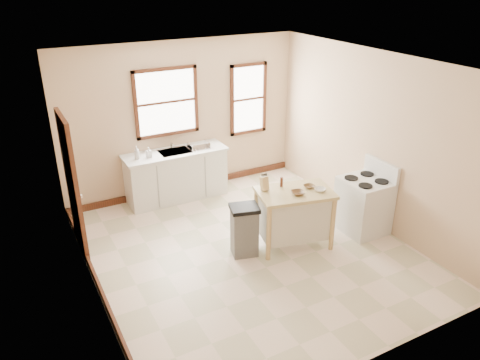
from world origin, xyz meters
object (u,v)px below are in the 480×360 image
knife_block (264,184)px  pepper_grinder (281,182)px  soap_bottle_b (149,152)px  dish_rack (199,146)px  soap_bottle_a (137,153)px  trash_bin (244,230)px  kitchen_island (294,218)px  bowl_a (298,193)px  bowl_b (309,186)px  bowl_c (320,190)px  gas_stove (364,198)px

knife_block → pepper_grinder: (0.29, -0.02, -0.03)m
soap_bottle_b → dish_rack: bearing=-7.3°
pepper_grinder → soap_bottle_b: bearing=124.1°
soap_bottle_a → trash_bin: bearing=-53.7°
kitchen_island → pepper_grinder: size_ratio=7.37×
dish_rack → pepper_grinder: size_ratio=2.45×
bowl_a → trash_bin: bearing=163.9°
kitchen_island → knife_block: knife_block is taller
kitchen_island → bowl_b: bearing=13.3°
soap_bottle_a → bowl_b: bearing=-35.9°
bowl_c → gas_stove: bearing=0.5°
soap_bottle_b → bowl_b: bearing=-59.3°
bowl_a → gas_stove: (1.25, -0.07, -0.35)m
dish_rack → trash_bin: bearing=-115.4°
gas_stove → bowl_b: bearing=169.9°
kitchen_island → trash_bin: bearing=-175.9°
soap_bottle_a → kitchen_island: bearing=-39.8°
soap_bottle_a → kitchen_island: size_ratio=0.21×
soap_bottle_b → bowl_b: soap_bottle_b is taller
soap_bottle_b → kitchen_island: size_ratio=0.16×
bowl_b → soap_bottle_a: bearing=130.1°
pepper_grinder → bowl_a: (0.07, -0.33, -0.05)m
gas_stove → soap_bottle_b: bearing=137.8°
soap_bottle_b → bowl_c: bearing=-60.3°
dish_rack → bowl_a: dish_rack is taller
soap_bottle_a → pepper_grinder: soap_bottle_a is taller
knife_block → bowl_c: (0.70, -0.43, -0.07)m
soap_bottle_b → dish_rack: size_ratio=0.49×
dish_rack → knife_block: 2.03m
bowl_b → trash_bin: 1.17m
bowl_b → trash_bin: bearing=173.6°
knife_block → dish_rack: bearing=98.0°
kitchen_island → trash_bin: 0.80m
soap_bottle_b → knife_block: bearing=-68.0°
dish_rack → bowl_a: (0.53, -2.37, -0.04)m
bowl_b → knife_block: bearing=158.3°
bowl_c → trash_bin: bowl_c is taller
pepper_grinder → trash_bin: pepper_grinder is taller
gas_stove → dish_rack: bearing=126.0°
trash_bin → knife_block: bearing=33.5°
dish_rack → trash_bin: (-0.23, -2.15, -0.57)m
kitchen_island → gas_stove: size_ratio=0.96×
soap_bottle_b → knife_block: size_ratio=0.90×
trash_bin → bowl_a: bearing=-0.9°
knife_block → bowl_c: 0.83m
kitchen_island → bowl_c: (0.32, -0.18, 0.48)m
bowl_b → gas_stove: bearing=-10.1°
bowl_b → kitchen_island: bearing=-179.4°
soap_bottle_a → bowl_b: 3.01m
soap_bottle_b → bowl_b: 2.87m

